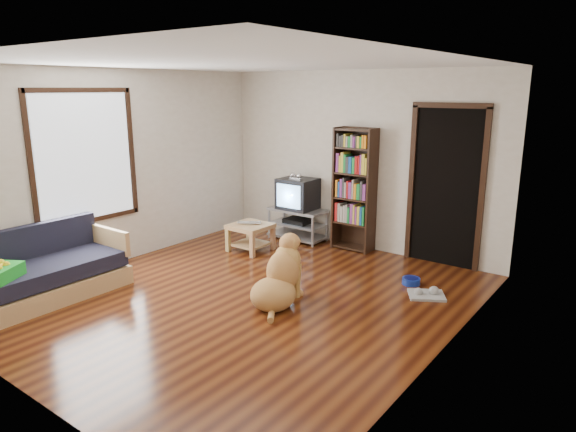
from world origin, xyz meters
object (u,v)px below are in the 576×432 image
Objects in this scene: bookshelf at (355,183)px; dog at (280,279)px; crt_tv at (299,193)px; tv_stand at (298,223)px; sofa at (44,275)px; grey_rag at (426,295)px; laptop at (249,224)px; dog_bowl at (411,281)px; coffee_table at (250,232)px.

bookshelf is 1.92× the size of dog.
tv_stand is at bearing -90.00° from crt_tv.
tv_stand is 0.50× the size of sofa.
sofa is at bearing -143.12° from grey_rag.
sofa is 1.92× the size of dog.
laptop is 2.50m from dog_bowl.
bookshelf is at bearing 145.93° from grey_rag.
coffee_table is at bearing -176.51° from dog_bowl.
tv_stand is 1.20m from bookshelf.
coffee_table reaches higher than grey_rag.
sofa reaches higher than dog.
bookshelf reaches higher than tv_stand.
laptop is 0.37× the size of dog.
crt_tv reaches higher than laptop.
dog is at bearing -123.89° from dog_bowl.
dog is (0.35, -2.24, -0.71)m from bookshelf.
dog is (1.52, -1.23, -0.12)m from laptop.
crt_tv reaches higher than dog_bowl.
bookshelf is (0.95, 0.07, 0.26)m from crt_tv.
tv_stand is at bearing 74.98° from sofa.
grey_rag is at bearing -21.18° from tv_stand.
dog is (1.52, -1.26, 0.01)m from coffee_table.
tv_stand is (-2.25, 0.74, 0.23)m from dog_bowl.
bookshelf reaches higher than dog.
dog_bowl is at bearing 140.19° from grey_rag.
laptop is at bearing -103.21° from crt_tv.
dog is at bearing -72.70° from laptop.
grey_rag is 0.43× the size of dog.
crt_tv is (-2.55, 1.01, 0.73)m from grey_rag.
laptop is 0.60× the size of crt_tv.
dog is at bearing -81.13° from bookshelf.
grey_rag is 0.22× the size of bookshelf.
tv_stand reaches higher than coffee_table.
tv_stand is 2.51m from dog.
sofa is 2.71m from dog.
bookshelf reaches higher than coffee_table.
crt_tv is 0.32× the size of sofa.
dog reaches higher than coffee_table.
grey_rag is 0.73× the size of coffee_table.
sofa is (-0.75, -2.71, -0.15)m from laptop.
dog_bowl is at bearing 3.49° from coffee_table.
bookshelf reaches higher than grey_rag.
dog_bowl is at bearing -32.62° from bookshelf.
laptop is 1.96m from dog.
crt_tv is (0.00, 0.02, 0.47)m from tv_stand.
tv_stand is at bearing 42.80° from laptop.
tv_stand reaches higher than grey_rag.
laptop is 0.39× the size of tv_stand.
laptop is 2.80m from grey_rag.
laptop reaches higher than dog_bowl.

